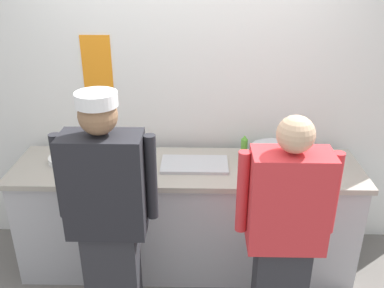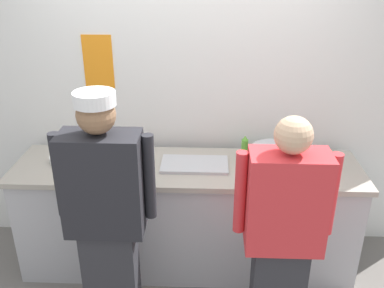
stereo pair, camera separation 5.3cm
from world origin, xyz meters
TOP-DOWN VIEW (x-y plane):
  - wall_back at (-0.00, 0.81)m, footprint 4.13×0.11m
  - prep_counter at (0.00, 0.35)m, footprint 2.63×0.66m
  - chef_near_left at (-0.46, -0.34)m, footprint 0.61×0.24m
  - chef_center at (0.61, -0.40)m, footprint 0.59×0.24m
  - plate_stack_front at (-0.36, 0.29)m, footprint 0.20×0.20m
  - plate_stack_rear at (-0.94, 0.39)m, footprint 0.25×0.25m
  - mixing_bowl_steel at (0.66, 0.39)m, footprint 0.37×0.37m
  - sheet_tray at (0.06, 0.35)m, footprint 0.50×0.29m
  - squeeze_bottle_primary at (-0.74, 0.27)m, footprint 0.05×0.05m
  - squeeze_bottle_secondary at (0.44, 0.50)m, footprint 0.05×0.05m
  - squeeze_bottle_spare at (1.03, 0.35)m, footprint 0.06×0.06m
  - ramekin_green_sauce at (1.10, 0.45)m, footprint 0.08×0.08m
  - ramekin_orange_sauce at (-0.53, 0.48)m, footprint 0.11×0.11m
  - deli_cup at (-0.66, 0.50)m, footprint 0.09×0.09m

SIDE VIEW (x-z plane):
  - prep_counter at x=0.00m, z-range 0.00..0.91m
  - chef_center at x=0.61m, z-range 0.05..1.65m
  - chef_near_left at x=-0.46m, z-range 0.06..1.76m
  - sheet_tray at x=0.06m, z-range 0.91..0.93m
  - ramekin_green_sauce at x=1.10m, z-range 0.91..0.95m
  - ramekin_orange_sauce at x=-0.53m, z-range 0.91..0.95m
  - plate_stack_rear at x=-0.94m, z-range 0.91..0.96m
  - plate_stack_front at x=-0.36m, z-range 0.91..0.98m
  - deli_cup at x=-0.66m, z-range 0.91..1.00m
  - mixing_bowl_steel at x=0.66m, z-range 0.91..1.05m
  - squeeze_bottle_primary at x=-0.74m, z-range 0.90..1.08m
  - squeeze_bottle_spare at x=1.03m, z-range 0.90..1.09m
  - squeeze_bottle_secondary at x=0.44m, z-range 0.90..1.10m
  - wall_back at x=0.00m, z-range 0.00..2.61m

